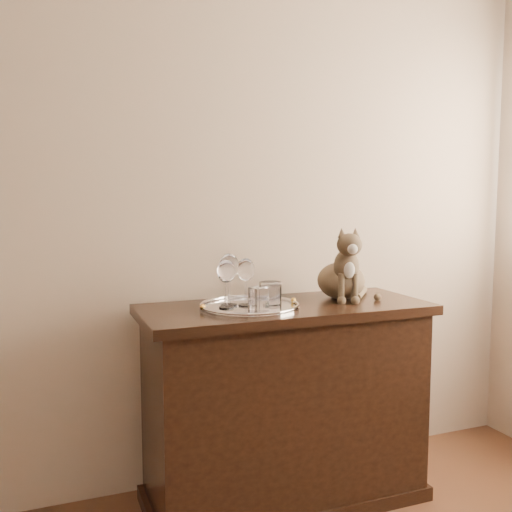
{
  "coord_description": "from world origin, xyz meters",
  "views": [
    {
      "loc": [
        -0.36,
        -0.18,
        1.3
      ],
      "look_at": [
        0.47,
        1.95,
        1.06
      ],
      "focal_mm": 40.0,
      "sensor_mm": 36.0,
      "label": 1
    }
  ],
  "objects_px": {
    "tray": "(250,307)",
    "tumbler_a": "(270,295)",
    "cat": "(341,263)",
    "wine_glass_d": "(246,282)",
    "tumbler_b": "(259,299)",
    "wine_glass_a": "(229,280)",
    "sideboard": "(285,404)",
    "wine_glass_c": "(226,284)",
    "tumbler_c": "(268,295)"
  },
  "relations": [
    {
      "from": "sideboard",
      "to": "wine_glass_d",
      "type": "distance_m",
      "value": 0.56
    },
    {
      "from": "tumbler_c",
      "to": "wine_glass_a",
      "type": "bearing_deg",
      "value": 169.95
    },
    {
      "from": "tray",
      "to": "tumbler_a",
      "type": "height_order",
      "value": "tumbler_a"
    },
    {
      "from": "sideboard",
      "to": "tumbler_b",
      "type": "height_order",
      "value": "tumbler_b"
    },
    {
      "from": "sideboard",
      "to": "wine_glass_c",
      "type": "distance_m",
      "value": 0.59
    },
    {
      "from": "sideboard",
      "to": "tumbler_a",
      "type": "height_order",
      "value": "tumbler_a"
    },
    {
      "from": "sideboard",
      "to": "tumbler_a",
      "type": "relative_size",
      "value": 11.91
    },
    {
      "from": "tumbler_b",
      "to": "wine_glass_c",
      "type": "bearing_deg",
      "value": 131.87
    },
    {
      "from": "wine_glass_a",
      "to": "tumbler_b",
      "type": "distance_m",
      "value": 0.17
    },
    {
      "from": "sideboard",
      "to": "wine_glass_a",
      "type": "bearing_deg",
      "value": 173.45
    },
    {
      "from": "sideboard",
      "to": "wine_glass_a",
      "type": "height_order",
      "value": "wine_glass_a"
    },
    {
      "from": "sideboard",
      "to": "wine_glass_d",
      "type": "xyz_separation_m",
      "value": [
        -0.17,
        0.0,
        0.53
      ]
    },
    {
      "from": "tumbler_c",
      "to": "tray",
      "type": "bearing_deg",
      "value": -174.19
    },
    {
      "from": "wine_glass_c",
      "to": "tumbler_b",
      "type": "bearing_deg",
      "value": -48.13
    },
    {
      "from": "wine_glass_c",
      "to": "tumbler_c",
      "type": "height_order",
      "value": "wine_glass_c"
    },
    {
      "from": "wine_glass_d",
      "to": "sideboard",
      "type": "bearing_deg",
      "value": -0.94
    },
    {
      "from": "cat",
      "to": "tray",
      "type": "bearing_deg",
      "value": -158.63
    },
    {
      "from": "sideboard",
      "to": "cat",
      "type": "xyz_separation_m",
      "value": [
        0.29,
        0.05,
        0.58
      ]
    },
    {
      "from": "tray",
      "to": "cat",
      "type": "relative_size",
      "value": 1.26
    },
    {
      "from": "wine_glass_c",
      "to": "wine_glass_d",
      "type": "height_order",
      "value": "wine_glass_d"
    },
    {
      "from": "tray",
      "to": "tumbler_c",
      "type": "relative_size",
      "value": 5.01
    },
    {
      "from": "wine_glass_d",
      "to": "cat",
      "type": "height_order",
      "value": "cat"
    },
    {
      "from": "sideboard",
      "to": "tumbler_c",
      "type": "relative_size",
      "value": 15.02
    },
    {
      "from": "wine_glass_d",
      "to": "cat",
      "type": "relative_size",
      "value": 0.61
    },
    {
      "from": "sideboard",
      "to": "tumbler_c",
      "type": "height_order",
      "value": "tumbler_c"
    },
    {
      "from": "wine_glass_d",
      "to": "tumbler_a",
      "type": "relative_size",
      "value": 1.92
    },
    {
      "from": "wine_glass_c",
      "to": "wine_glass_d",
      "type": "distance_m",
      "value": 0.09
    },
    {
      "from": "wine_glass_c",
      "to": "tumbler_b",
      "type": "height_order",
      "value": "wine_glass_c"
    },
    {
      "from": "sideboard",
      "to": "wine_glass_c",
      "type": "bearing_deg",
      "value": -177.94
    },
    {
      "from": "tray",
      "to": "wine_glass_d",
      "type": "distance_m",
      "value": 0.1
    },
    {
      "from": "wine_glass_d",
      "to": "tumbler_b",
      "type": "bearing_deg",
      "value": -85.94
    },
    {
      "from": "wine_glass_a",
      "to": "tumbler_b",
      "type": "xyz_separation_m",
      "value": [
        0.07,
        -0.14,
        -0.06
      ]
    },
    {
      "from": "sideboard",
      "to": "wine_glass_d",
      "type": "bearing_deg",
      "value": 179.06
    },
    {
      "from": "tray",
      "to": "cat",
      "type": "height_order",
      "value": "cat"
    },
    {
      "from": "tumbler_a",
      "to": "wine_glass_a",
      "type": "bearing_deg",
      "value": 149.08
    },
    {
      "from": "tumbler_b",
      "to": "cat",
      "type": "bearing_deg",
      "value": 19.65
    },
    {
      "from": "wine_glass_a",
      "to": "wine_glass_d",
      "type": "xyz_separation_m",
      "value": [
        0.06,
        -0.02,
        -0.01
      ]
    },
    {
      "from": "tumbler_a",
      "to": "cat",
      "type": "relative_size",
      "value": 0.32
    },
    {
      "from": "wine_glass_d",
      "to": "tumbler_c",
      "type": "relative_size",
      "value": 2.42
    },
    {
      "from": "wine_glass_d",
      "to": "tumbler_b",
      "type": "relative_size",
      "value": 2.11
    },
    {
      "from": "tumbler_b",
      "to": "sideboard",
      "type": "bearing_deg",
      "value": 34.89
    },
    {
      "from": "tray",
      "to": "wine_glass_a",
      "type": "relative_size",
      "value": 1.89
    },
    {
      "from": "tumbler_a",
      "to": "tumbler_b",
      "type": "height_order",
      "value": "tumbler_a"
    },
    {
      "from": "wine_glass_d",
      "to": "tumbler_a",
      "type": "height_order",
      "value": "wine_glass_d"
    },
    {
      "from": "wine_glass_c",
      "to": "tumbler_c",
      "type": "distance_m",
      "value": 0.19
    },
    {
      "from": "tumbler_c",
      "to": "cat",
      "type": "bearing_deg",
      "value": 7.27
    },
    {
      "from": "wine_glass_a",
      "to": "tumbler_b",
      "type": "height_order",
      "value": "wine_glass_a"
    },
    {
      "from": "sideboard",
      "to": "tumbler_c",
      "type": "xyz_separation_m",
      "value": [
        -0.08,
        -0.0,
        0.47
      ]
    },
    {
      "from": "tumbler_a",
      "to": "tumbler_c",
      "type": "distance_m",
      "value": 0.06
    },
    {
      "from": "sideboard",
      "to": "tumbler_b",
      "type": "distance_m",
      "value": 0.52
    }
  ]
}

